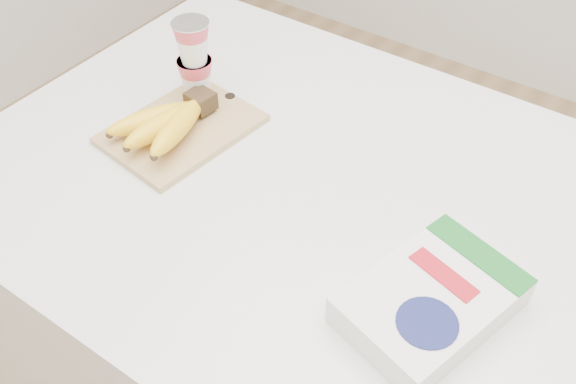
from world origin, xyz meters
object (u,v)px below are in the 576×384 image
Objects in this scene: cutting_board at (182,129)px; cereal_box at (431,301)px; yogurt_stack at (194,58)px; table at (326,355)px; bananas at (168,121)px.

cutting_board is 0.56m from cereal_box.
yogurt_stack reaches higher than cutting_board.
cutting_board is at bearing -176.65° from table.
table is 0.58m from cereal_box.
yogurt_stack reaches higher than bananas.
cereal_box is at bearing -29.04° from table.
table is 4.89× the size of cutting_board.
cutting_board is at bearing -175.27° from cereal_box.
table is 6.18× the size of bananas.
table is 8.14× the size of yogurt_stack.
bananas is at bearing -75.14° from yogurt_stack.
yogurt_stack is (-0.03, 0.12, 0.06)m from bananas.
cereal_box is (0.55, -0.10, 0.02)m from cutting_board.
table is at bearing 7.84° from bananas.
cereal_box reaches higher than cutting_board.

